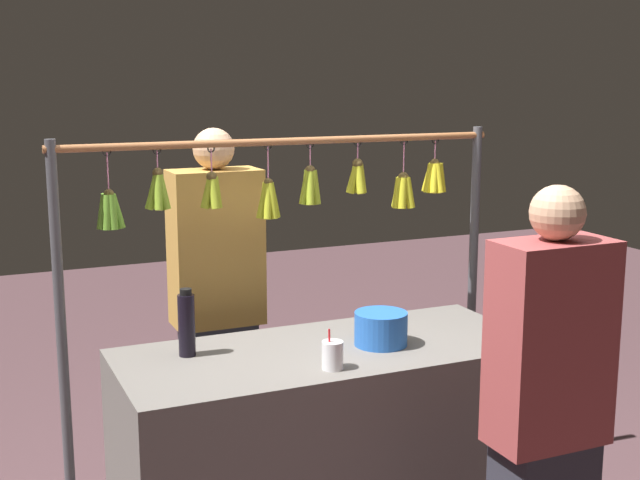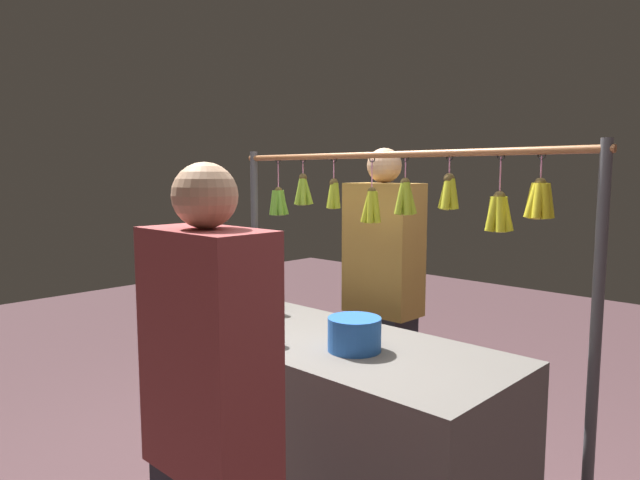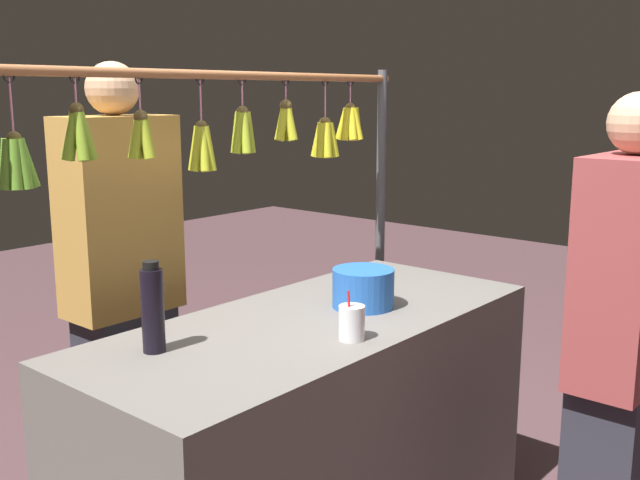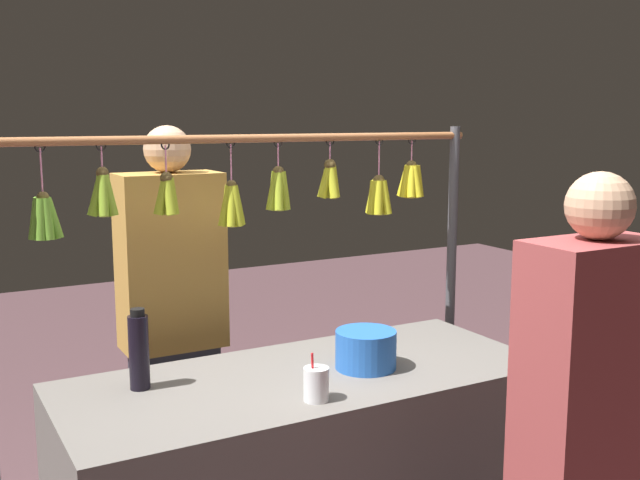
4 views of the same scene
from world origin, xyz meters
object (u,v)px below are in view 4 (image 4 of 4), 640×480
object	(u,v)px
water_bottle	(139,351)
customer_person	(584,474)
drink_cup	(316,384)
blue_bucket	(366,349)
vendor_person	(173,339)

from	to	relation	value
water_bottle	customer_person	size ratio (longest dim) A/B	0.17
water_bottle	drink_cup	size ratio (longest dim) A/B	1.73
water_bottle	customer_person	xyz separation A→B (m)	(-0.95, 1.04, -0.22)
drink_cup	water_bottle	bearing A→B (deg)	-39.33
customer_person	water_bottle	bearing A→B (deg)	-47.36
blue_bucket	drink_cup	size ratio (longest dim) A/B	1.39
blue_bucket	customer_person	distance (m)	0.88
blue_bucket	customer_person	bearing A→B (deg)	102.14
water_bottle	vendor_person	size ratio (longest dim) A/B	0.16
water_bottle	vendor_person	distance (m)	0.70
drink_cup	blue_bucket	bearing A→B (deg)	-148.42
water_bottle	vendor_person	xyz separation A→B (m)	(-0.31, -0.60, -0.16)
water_bottle	blue_bucket	distance (m)	0.80
water_bottle	drink_cup	bearing A→B (deg)	140.67
drink_cup	customer_person	xyz separation A→B (m)	(-0.49, 0.66, -0.14)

